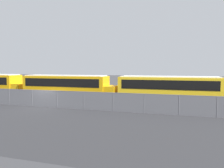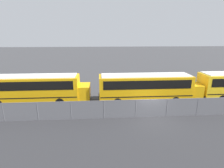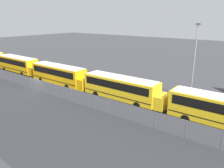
{
  "view_description": "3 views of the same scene",
  "coord_description": "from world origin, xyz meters",
  "px_view_note": "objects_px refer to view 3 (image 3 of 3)",
  "views": [
    {
      "loc": [
        13.85,
        -20.11,
        4.23
      ],
      "look_at": [
        6.27,
        4.38,
        2.32
      ],
      "focal_mm": 35.0,
      "sensor_mm": 36.0,
      "label": 1
    },
    {
      "loc": [
        -4.88,
        -15.36,
        7.85
      ],
      "look_at": [
        -3.5,
        5.03,
        1.99
      ],
      "focal_mm": 28.0,
      "sensor_mm": 36.0,
      "label": 2
    },
    {
      "loc": [
        28.63,
        -18.47,
        10.78
      ],
      "look_at": [
        12.02,
        3.32,
        2.46
      ],
      "focal_mm": 35.0,
      "sensor_mm": 36.0,
      "label": 3
    }
  ],
  "objects_px": {
    "school_bus_4": "(122,87)",
    "light_pole": "(194,60)",
    "school_bus_3": "(59,74)",
    "school_bus_2": "(18,64)"
  },
  "relations": [
    {
      "from": "school_bus_4",
      "to": "light_pole",
      "type": "xyz_separation_m",
      "value": [
        6.98,
        6.73,
        3.49
      ]
    },
    {
      "from": "school_bus_2",
      "to": "school_bus_3",
      "type": "height_order",
      "value": "same"
    },
    {
      "from": "school_bus_3",
      "to": "light_pole",
      "type": "distance_m",
      "value": 20.88
    },
    {
      "from": "school_bus_2",
      "to": "school_bus_3",
      "type": "xyz_separation_m",
      "value": [
        13.14,
        -0.4,
        0.0
      ]
    },
    {
      "from": "school_bus_2",
      "to": "light_pole",
      "type": "bearing_deg",
      "value": 11.35
    },
    {
      "from": "school_bus_2",
      "to": "school_bus_3",
      "type": "relative_size",
      "value": 1.0
    },
    {
      "from": "school_bus_3",
      "to": "light_pole",
      "type": "height_order",
      "value": "light_pole"
    },
    {
      "from": "light_pole",
      "to": "school_bus_2",
      "type": "bearing_deg",
      "value": -168.65
    },
    {
      "from": "school_bus_4",
      "to": "school_bus_2",
      "type": "bearing_deg",
      "value": 179.55
    },
    {
      "from": "school_bus_2",
      "to": "school_bus_3",
      "type": "distance_m",
      "value": 13.14
    }
  ]
}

